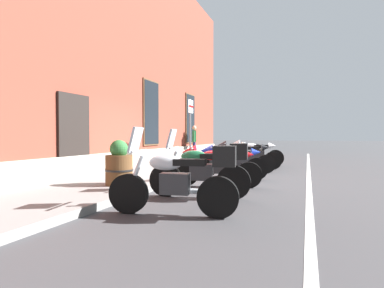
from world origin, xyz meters
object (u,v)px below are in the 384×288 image
(motorcycle_black_sport, at_px, (240,155))
(parking_sign, at_px, (190,123))
(motorcycle_white_sport, at_px, (251,153))
(motorcycle_green_touring, at_px, (204,169))
(motorcycle_silver_touring, at_px, (179,179))
(pedestrian_striped_shirt, at_px, (194,140))
(barrel_planter, at_px, (119,166))
(motorcycle_blue_sport, at_px, (228,160))
(motorcycle_red_sport, at_px, (214,164))
(motorcycle_black_naked, at_px, (257,154))

(motorcycle_black_sport, bearing_deg, parking_sign, 95.61)
(parking_sign, bearing_deg, motorcycle_white_sport, -49.45)
(motorcycle_green_touring, bearing_deg, motorcycle_silver_touring, -176.95)
(motorcycle_silver_touring, relative_size, pedestrian_striped_shirt, 1.28)
(motorcycle_silver_touring, relative_size, motorcycle_black_sport, 0.98)
(motorcycle_black_sport, relative_size, barrel_planter, 2.08)
(motorcycle_blue_sport, xyz_separation_m, pedestrian_striped_shirt, (5.85, 3.16, 0.48))
(motorcycle_white_sport, xyz_separation_m, pedestrian_striped_shirt, (2.91, 3.29, 0.44))
(parking_sign, bearing_deg, pedestrian_striped_shirt, 18.74)
(pedestrian_striped_shirt, xyz_separation_m, barrel_planter, (-8.40, -1.34, -0.46))
(motorcycle_red_sport, bearing_deg, motorcycle_silver_touring, -174.07)
(motorcycle_black_sport, bearing_deg, motorcycle_red_sport, 179.18)
(motorcycle_blue_sport, bearing_deg, motorcycle_green_touring, -176.02)
(motorcycle_blue_sport, bearing_deg, motorcycle_black_naked, -2.12)
(motorcycle_blue_sport, xyz_separation_m, motorcycle_black_sport, (1.58, -0.01, 0.03))
(motorcycle_silver_touring, xyz_separation_m, parking_sign, (5.44, 1.91, 1.08))
(motorcycle_red_sport, xyz_separation_m, pedestrian_striped_shirt, (7.11, 3.13, 0.47))
(motorcycle_silver_touring, relative_size, parking_sign, 0.87)
(motorcycle_red_sport, bearing_deg, motorcycle_black_sport, -0.82)
(motorcycle_black_sport, xyz_separation_m, motorcycle_black_naked, (2.69, -0.15, -0.09))
(barrel_planter, bearing_deg, motorcycle_silver_touring, -125.50)
(motorcycle_silver_touring, height_order, motorcycle_white_sport, motorcycle_silver_touring)
(motorcycle_green_touring, height_order, parking_sign, parking_sign)
(motorcycle_silver_touring, bearing_deg, barrel_planter, 54.50)
(motorcycle_white_sport, bearing_deg, motorcycle_black_naked, -1.06)
(motorcycle_black_sport, xyz_separation_m, motorcycle_white_sport, (1.36, -0.12, 0.01))
(motorcycle_silver_touring, bearing_deg, motorcycle_blue_sport, 3.65)
(motorcycle_red_sport, relative_size, pedestrian_striped_shirt, 1.33)
(parking_sign, bearing_deg, barrel_planter, 177.61)
(motorcycle_silver_touring, relative_size, barrel_planter, 2.04)
(motorcycle_blue_sport, distance_m, parking_sign, 2.44)
(pedestrian_striped_shirt, relative_size, barrel_planter, 1.59)
(motorcycle_black_naked, bearing_deg, motorcycle_black_sport, 176.86)
(motorcycle_white_sport, distance_m, barrel_planter, 5.83)
(motorcycle_red_sport, xyz_separation_m, motorcycle_black_naked, (5.53, -0.19, -0.07))
(barrel_planter, bearing_deg, motorcycle_black_naked, -16.16)
(motorcycle_silver_touring, height_order, motorcycle_green_touring, motorcycle_silver_touring)
(motorcycle_silver_touring, bearing_deg, motorcycle_white_sport, 1.02)
(motorcycle_red_sport, bearing_deg, pedestrian_striped_shirt, 23.74)
(motorcycle_black_naked, bearing_deg, parking_sign, 147.63)
(motorcycle_black_naked, relative_size, barrel_planter, 2.08)
(motorcycle_black_naked, bearing_deg, motorcycle_green_touring, -179.80)
(motorcycle_red_sport, relative_size, motorcycle_black_sport, 1.02)
(motorcycle_white_sport, height_order, pedestrian_striped_shirt, pedestrian_striped_shirt)
(pedestrian_striped_shirt, relative_size, parking_sign, 0.68)
(motorcycle_black_sport, relative_size, motorcycle_white_sport, 1.01)
(motorcycle_red_sport, bearing_deg, motorcycle_green_touring, -171.06)
(motorcycle_black_sport, xyz_separation_m, barrel_planter, (-4.13, 1.83, -0.01))
(motorcycle_red_sport, distance_m, barrel_planter, 2.20)
(motorcycle_white_sport, relative_size, motorcycle_black_naked, 0.98)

